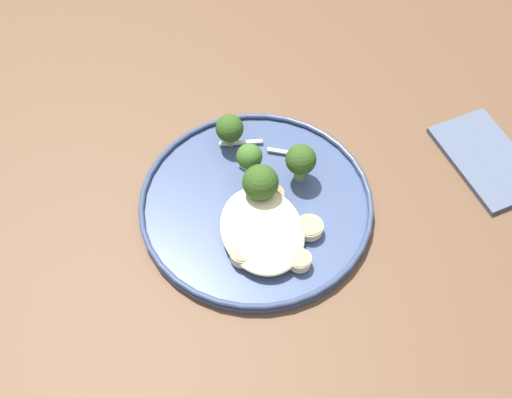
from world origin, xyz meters
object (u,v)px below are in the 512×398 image
at_px(broccoli_floret_rear_charred, 249,158).
at_px(broccoli_floret_small_sprig, 260,183).
at_px(broccoli_floret_front_edge, 230,129).
at_px(seared_scallop_large_seared, 273,195).
at_px(seared_scallop_rear_pale, 300,260).
at_px(seared_scallop_right_edge, 242,254).
at_px(folded_napkin, 487,159).
at_px(seared_scallop_front_small, 308,228).
at_px(broccoli_floret_tall_stalk, 301,161).
at_px(seared_scallop_half_hidden, 268,250).
at_px(dinner_plate, 256,204).

relative_size(broccoli_floret_rear_charred, broccoli_floret_small_sprig, 0.87).
bearing_deg(broccoli_floret_front_edge, seared_scallop_large_seared, -164.78).
relative_size(seared_scallop_rear_pale, seared_scallop_right_edge, 0.91).
xyz_separation_m(seared_scallop_rear_pale, folded_napkin, (0.08, -0.29, -0.02)).
xyz_separation_m(seared_scallop_rear_pale, broccoli_floret_rear_charred, (0.14, 0.02, 0.02)).
xyz_separation_m(broccoli_floret_rear_charred, folded_napkin, (-0.06, -0.31, -0.04)).
bearing_deg(broccoli_floret_small_sprig, broccoli_floret_rear_charred, 1.94).
bearing_deg(seared_scallop_large_seared, broccoli_floret_rear_charred, 20.87).
bearing_deg(seared_scallop_front_small, broccoli_floret_tall_stalk, -11.37).
bearing_deg(seared_scallop_half_hidden, broccoli_floret_tall_stalk, -36.05).
height_order(broccoli_floret_front_edge, broccoli_floret_small_sprig, broccoli_floret_small_sprig).
bearing_deg(seared_scallop_right_edge, dinner_plate, -27.49).
height_order(seared_scallop_right_edge, seared_scallop_half_hidden, same).
bearing_deg(folded_napkin, seared_scallop_right_edge, 99.51).
bearing_deg(seared_scallop_front_small, broccoli_floret_rear_charred, 22.92).
bearing_deg(seared_scallop_rear_pale, seared_scallop_large_seared, 1.67).
bearing_deg(seared_scallop_half_hidden, broccoli_floret_small_sprig, -9.51).
bearing_deg(broccoli_floret_rear_charred, seared_scallop_rear_pale, -172.04).
xyz_separation_m(broccoli_floret_tall_stalk, broccoli_floret_rear_charred, (0.02, 0.06, 0.00)).
bearing_deg(seared_scallop_rear_pale, broccoli_floret_small_sprig, 10.58).
xyz_separation_m(seared_scallop_half_hidden, broccoli_floret_tall_stalk, (0.10, -0.07, 0.02)).
bearing_deg(seared_scallop_half_hidden, broccoli_floret_rear_charred, -5.36).
xyz_separation_m(seared_scallop_half_hidden, seared_scallop_front_small, (0.02, -0.05, -0.00)).
relative_size(seared_scallop_right_edge, broccoli_floret_rear_charred, 0.55).
relative_size(seared_scallop_large_seared, broccoli_floret_tall_stalk, 0.50).
bearing_deg(seared_scallop_large_seared, dinner_plate, 90.38).
xyz_separation_m(seared_scallop_rear_pale, broccoli_floret_front_edge, (0.20, 0.03, 0.02)).
relative_size(seared_scallop_rear_pale, broccoli_floret_rear_charred, 0.50).
bearing_deg(broccoli_floret_small_sprig, seared_scallop_rear_pale, -169.42).
bearing_deg(folded_napkin, dinner_plate, 87.65).
relative_size(seared_scallop_right_edge, seared_scallop_half_hidden, 0.95).
xyz_separation_m(dinner_plate, broccoli_floret_tall_stalk, (0.02, -0.06, 0.04)).
bearing_deg(seared_scallop_rear_pale, dinner_plate, 14.03).
xyz_separation_m(seared_scallop_right_edge, broccoli_floret_small_sprig, (0.07, -0.04, 0.03)).
bearing_deg(seared_scallop_half_hidden, broccoli_floret_front_edge, -0.24).
height_order(seared_scallop_right_edge, seared_scallop_front_small, seared_scallop_right_edge).
relative_size(broccoli_floret_front_edge, broccoli_floret_small_sprig, 0.79).
height_order(broccoli_floret_tall_stalk, broccoli_floret_front_edge, broccoli_floret_tall_stalk).
relative_size(seared_scallop_front_small, broccoli_floret_rear_charred, 0.59).
relative_size(seared_scallop_front_small, folded_napkin, 0.22).
bearing_deg(broccoli_floret_small_sprig, seared_scallop_front_small, -144.63).
distance_m(dinner_plate, broccoli_floret_small_sprig, 0.04).
relative_size(seared_scallop_right_edge, folded_napkin, 0.20).
xyz_separation_m(seared_scallop_large_seared, folded_napkin, (-0.01, -0.29, -0.02)).
bearing_deg(seared_scallop_right_edge, broccoli_floret_tall_stalk, -47.05).
bearing_deg(seared_scallop_right_edge, broccoli_floret_rear_charred, -19.69).
xyz_separation_m(seared_scallop_rear_pale, broccoli_floret_tall_stalk, (0.12, -0.04, 0.02)).
relative_size(broccoli_floret_front_edge, folded_napkin, 0.33).
relative_size(broccoli_floret_tall_stalk, folded_napkin, 0.38).
height_order(seared_scallop_half_hidden, seared_scallop_front_small, seared_scallop_half_hidden).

